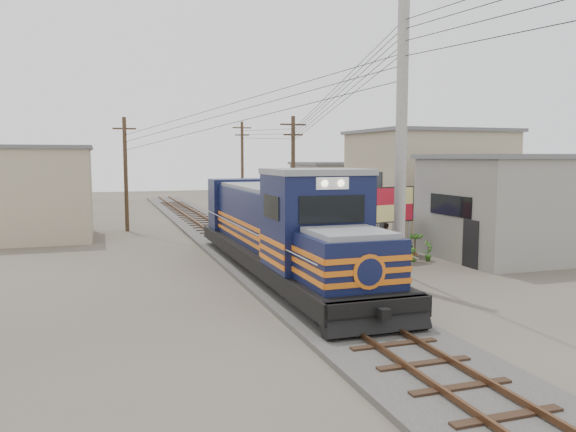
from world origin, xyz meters
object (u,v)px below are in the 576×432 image
object	(u,v)px
market_umbrella	(393,210)
locomotive	(280,231)
billboard	(394,207)
vendor	(385,238)

from	to	relation	value
market_umbrella	locomotive	bearing A→B (deg)	-155.56
billboard	vendor	xyz separation A→B (m)	(0.66, 2.01, -1.70)
billboard	vendor	bearing A→B (deg)	59.75
vendor	billboard	bearing A→B (deg)	48.03
billboard	vendor	distance (m)	2.71
billboard	market_umbrella	distance (m)	1.87
market_umbrella	billboard	bearing A→B (deg)	-117.64
billboard	market_umbrella	xyz separation A→B (m)	(0.85, 1.63, -0.34)
vendor	market_umbrella	bearing A→B (deg)	93.46
locomotive	market_umbrella	xyz separation A→B (m)	(6.50, 2.95, 0.32)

